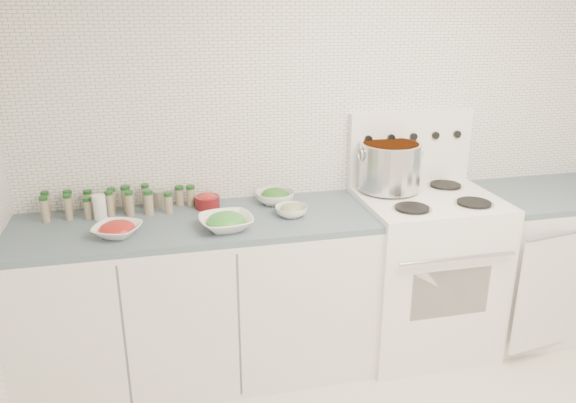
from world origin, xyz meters
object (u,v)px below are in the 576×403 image
Objects in this scene: bowl_snowpea at (226,222)px; stock_pot at (390,164)px; bowl_tomato at (117,229)px; stove at (422,267)px.

stock_pot is at bearing 16.43° from bowl_snowpea.
stock_pot is at bearing 9.69° from bowl_tomato.
bowl_tomato is (-1.50, -0.26, -0.16)m from stock_pot.
stove is at bearing 3.62° from bowl_tomato.
stock_pot reaches higher than bowl_tomato.
bowl_tomato is at bearing -176.38° from stove.
stove is 0.64m from stock_pot.
stove reaches higher than bowl_tomato.
bowl_tomato is at bearing 176.43° from bowl_snowpea.
stock_pot is 1.03m from bowl_snowpea.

